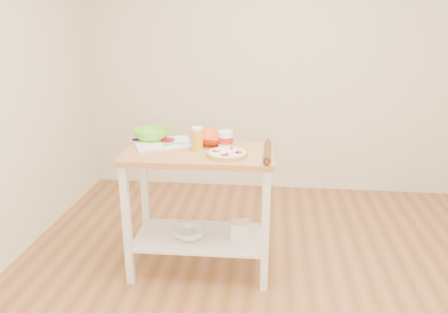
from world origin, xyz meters
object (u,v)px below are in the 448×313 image
yogurt_tub (226,140)px  shelf_glass_bowl (189,233)px  prep_island (200,187)px  orange_bowl (212,138)px  green_bowl (152,135)px  rolling_pin (268,152)px  pizza (227,153)px  spatula (172,144)px  cutting_board (163,143)px  knife (146,139)px  shelf_bin (240,230)px  beer_pint (197,138)px

yogurt_tub → shelf_glass_bowl: size_ratio=0.93×
prep_island → orange_bowl: orange_bowl is taller
yogurt_tub → green_bowl: bearing=164.8°
green_bowl → rolling_pin: size_ratio=0.66×
pizza → rolling_pin: size_ratio=0.66×
spatula → green_bowl: size_ratio=0.55×
pizza → green_bowl: bearing=151.9°
prep_island → cutting_board: cutting_board is taller
pizza → rolling_pin: rolling_pin is taller
knife → shelf_bin: size_ratio=2.07×
cutting_board → spatula: size_ratio=3.30×
knife → spatula: bearing=-43.4°
spatula → green_bowl: (-0.18, 0.14, 0.03)m
knife → orange_bowl: size_ratio=0.91×
pizza → knife: 0.68m
cutting_board → green_bowl: size_ratio=1.82×
knife → rolling_pin: rolling_pin is taller
prep_island → spatula: (-0.21, 0.09, 0.28)m
spatula → shelf_glass_bowl: size_ratio=0.63×
cutting_board → pizza: bearing=-49.8°
pizza → shelf_bin: bearing=45.7°
beer_pint → shelf_bin: beer_pint is taller
knife → beer_pint: (0.41, -0.15, 0.06)m
rolling_pin → shelf_bin: bearing=165.5°
shelf_glass_bowl → shelf_bin: bearing=5.8°
knife → yogurt_tub: yogurt_tub is taller
green_bowl → rolling_pin: green_bowl is taller
cutting_board → beer_pint: size_ratio=3.13×
spatula → yogurt_tub: bearing=-10.7°
spatula → shelf_glass_bowl: 0.64m
pizza → orange_bowl: bearing=116.2°
cutting_board → green_bowl: 0.14m
spatula → shelf_glass_bowl: spatula is taller
spatula → pizza: bearing=-32.0°
cutting_board → knife: bearing=135.0°
cutting_board → shelf_bin: cutting_board is taller
orange_bowl → beer_pint: beer_pint is taller
pizza → orange_bowl: size_ratio=0.94×
spatula → shelf_bin: bearing=-19.1°
knife → rolling_pin: (0.88, -0.24, 0.01)m
prep_island → spatula: size_ratio=6.90×
prep_island → spatula: bearing=155.8°
knife → cutting_board: bearing=-39.0°
spatula → yogurt_tub: size_ratio=0.68×
pizza → spatula: bearing=156.6°
rolling_pin → prep_island: bearing=174.5°
pizza → shelf_bin: size_ratio=2.14×
spatula → orange_bowl: size_ratio=0.52×
prep_island → shelf_glass_bowl: prep_island is taller
prep_island → cutting_board: size_ratio=2.09×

